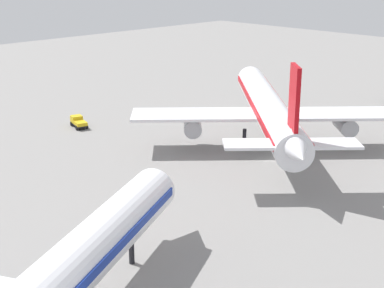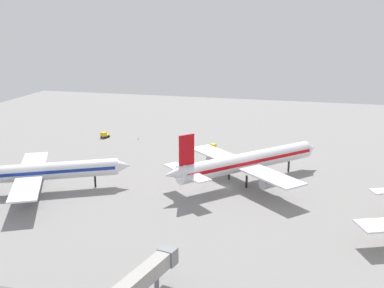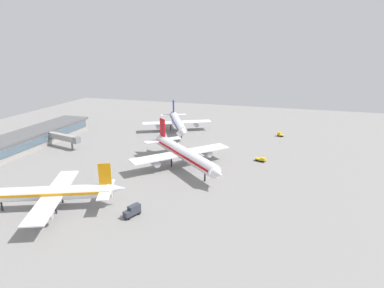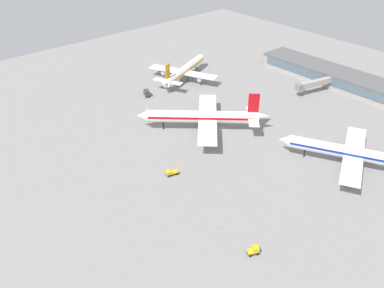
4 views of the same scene
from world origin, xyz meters
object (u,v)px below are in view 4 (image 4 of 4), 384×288
(airplane_taxiing, at_px, (349,152))
(safety_cone_near_gate, at_px, (218,227))
(airplane_distant, at_px, (184,70))
(baggage_tug, at_px, (254,250))
(airplane_at_gate, at_px, (203,117))
(catering_truck, at_px, (147,93))
(pushback_tractor, at_px, (171,172))

(airplane_taxiing, distance_m, safety_cone_near_gate, 59.79)
(airplane_distant, distance_m, baggage_tug, 125.75)
(airplane_at_gate, bearing_deg, catering_truck, -49.21)
(airplane_taxiing, bearing_deg, pushback_tractor, 27.05)
(catering_truck, bearing_deg, airplane_at_gate, -159.77)
(airplane_distant, relative_size, baggage_tug, 12.28)
(airplane_taxiing, bearing_deg, airplane_at_gate, -5.17)
(safety_cone_near_gate, bearing_deg, airplane_distant, -35.24)
(airplane_at_gate, distance_m, airplane_distant, 54.38)
(catering_truck, relative_size, baggage_tug, 1.60)
(baggage_tug, bearing_deg, pushback_tractor, 106.05)
(catering_truck, distance_m, baggage_tug, 110.93)
(pushback_tractor, bearing_deg, airplane_distant, -117.49)
(airplane_taxiing, relative_size, catering_truck, 8.02)
(airplane_distant, distance_m, safety_cone_near_gate, 114.42)
(airplane_distant, height_order, catering_truck, airplane_distant)
(airplane_taxiing, distance_m, pushback_tractor, 64.82)
(pushback_tractor, bearing_deg, safety_cone_near_gate, 93.42)
(catering_truck, distance_m, pushback_tractor, 67.67)
(airplane_at_gate, relative_size, baggage_tug, 12.00)
(airplane_distant, bearing_deg, catering_truck, 164.51)
(airplane_at_gate, distance_m, pushback_tractor, 35.08)
(airplane_at_gate, relative_size, pushback_tractor, 9.34)
(airplane_taxiing, xyz_separation_m, airplane_distant, (100.66, -6.85, -0.38))
(airplane_taxiing, xyz_separation_m, safety_cone_near_gate, (7.30, 59.10, -5.36))
(safety_cone_near_gate, bearing_deg, airplane_taxiing, -97.04)
(airplane_taxiing, xyz_separation_m, baggage_tug, (-6.59, 58.68, -4.50))
(airplane_taxiing, height_order, safety_cone_near_gate, airplane_taxiing)
(airplane_distant, bearing_deg, baggage_tug, -143.94)
(airplane_at_gate, xyz_separation_m, airplane_taxiing, (-54.44, -21.81, -0.48))
(airplane_at_gate, height_order, baggage_tug, airplane_at_gate)
(catering_truck, bearing_deg, airplane_distant, -60.27)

